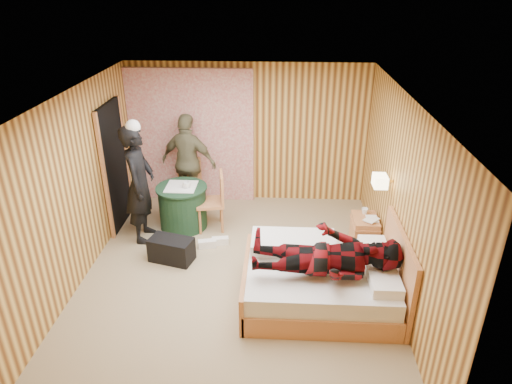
# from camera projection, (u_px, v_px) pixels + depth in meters

# --- Properties ---
(floor) EXTENTS (4.20, 5.00, 0.01)m
(floor) POSITION_uv_depth(u_px,v_px,m) (236.00, 276.00, 6.36)
(floor) COLOR tan
(floor) RESTS_ON ground
(ceiling) EXTENTS (4.20, 5.00, 0.01)m
(ceiling) POSITION_uv_depth(u_px,v_px,m) (232.00, 99.00, 5.28)
(ceiling) COLOR silver
(ceiling) RESTS_ON wall_back
(wall_back) EXTENTS (4.20, 0.02, 2.50)m
(wall_back) POSITION_uv_depth(u_px,v_px,m) (248.00, 134.00, 8.07)
(wall_back) COLOR #F4C35D
(wall_back) RESTS_ON floor
(wall_left) EXTENTS (0.02, 5.00, 2.50)m
(wall_left) POSITION_uv_depth(u_px,v_px,m) (73.00, 192.00, 5.92)
(wall_left) COLOR #F4C35D
(wall_left) RESTS_ON floor
(wall_right) EXTENTS (0.02, 5.00, 2.50)m
(wall_right) POSITION_uv_depth(u_px,v_px,m) (401.00, 200.00, 5.71)
(wall_right) COLOR #F4C35D
(wall_right) RESTS_ON floor
(curtain) EXTENTS (2.20, 0.08, 2.40)m
(curtain) POSITION_uv_depth(u_px,v_px,m) (192.00, 137.00, 8.08)
(curtain) COLOR silver
(curtain) RESTS_ON floor
(doorway) EXTENTS (0.06, 0.90, 2.05)m
(doorway) POSITION_uv_depth(u_px,v_px,m) (115.00, 167.00, 7.28)
(doorway) COLOR black
(doorway) RESTS_ON floor
(wall_lamp) EXTENTS (0.26, 0.24, 0.16)m
(wall_lamp) POSITION_uv_depth(u_px,v_px,m) (380.00, 181.00, 6.11)
(wall_lamp) COLOR gold
(wall_lamp) RESTS_ON wall_right
(bed) EXTENTS (1.94, 1.48, 1.02)m
(bed) POSITION_uv_depth(u_px,v_px,m) (321.00, 280.00, 5.79)
(bed) COLOR #E8995F
(bed) RESTS_ON floor
(nightstand) EXTENTS (0.39, 0.53, 0.51)m
(nightstand) POSITION_uv_depth(u_px,v_px,m) (364.00, 232.00, 6.93)
(nightstand) COLOR #E8995F
(nightstand) RESTS_ON floor
(round_table) EXTENTS (0.83, 0.83, 0.73)m
(round_table) POSITION_uv_depth(u_px,v_px,m) (183.00, 206.00, 7.46)
(round_table) COLOR #1E4224
(round_table) RESTS_ON floor
(chair_far) EXTENTS (0.45, 0.45, 0.93)m
(chair_far) POSITION_uv_depth(u_px,v_px,m) (189.00, 180.00, 7.98)
(chair_far) COLOR #E8995F
(chair_far) RESTS_ON floor
(chair_near) EXTENTS (0.51, 0.51, 0.97)m
(chair_near) POSITION_uv_depth(u_px,v_px,m) (215.00, 197.00, 7.33)
(chair_near) COLOR #E8995F
(chair_near) RESTS_ON floor
(duffel_bag) EXTENTS (0.69, 0.49, 0.35)m
(duffel_bag) POSITION_uv_depth(u_px,v_px,m) (172.00, 250.00, 6.64)
(duffel_bag) COLOR black
(duffel_bag) RESTS_ON floor
(sneaker_left) EXTENTS (0.27, 0.15, 0.11)m
(sneaker_left) POSITION_uv_depth(u_px,v_px,m) (220.00, 241.00, 7.09)
(sneaker_left) COLOR white
(sneaker_left) RESTS_ON floor
(sneaker_right) EXTENTS (0.29, 0.17, 0.12)m
(sneaker_right) POSITION_uv_depth(u_px,v_px,m) (207.00, 244.00, 7.00)
(sneaker_right) COLOR white
(sneaker_right) RESTS_ON floor
(woman_standing) EXTENTS (0.46, 0.69, 1.86)m
(woman_standing) POSITION_uv_depth(u_px,v_px,m) (140.00, 184.00, 6.91)
(woman_standing) COLOR black
(woman_standing) RESTS_ON floor
(man_at_table) EXTENTS (1.09, 0.68, 1.72)m
(man_at_table) POSITION_uv_depth(u_px,v_px,m) (189.00, 163.00, 7.87)
(man_at_table) COLOR #6C6748
(man_at_table) RESTS_ON floor
(man_on_bed) EXTENTS (0.86, 0.67, 1.77)m
(man_on_bed) POSITION_uv_depth(u_px,v_px,m) (328.00, 246.00, 5.31)
(man_on_bed) COLOR #61090D
(man_on_bed) RESTS_ON bed
(book_lower) EXTENTS (0.17, 0.22, 0.02)m
(book_lower) POSITION_uv_depth(u_px,v_px,m) (366.00, 219.00, 6.78)
(book_lower) COLOR white
(book_lower) RESTS_ON nightstand
(book_upper) EXTENTS (0.27, 0.28, 0.02)m
(book_upper) POSITION_uv_depth(u_px,v_px,m) (367.00, 218.00, 6.77)
(book_upper) COLOR white
(book_upper) RESTS_ON nightstand
(cup_nightstand) EXTENTS (0.11, 0.11, 0.09)m
(cup_nightstand) POSITION_uv_depth(u_px,v_px,m) (365.00, 211.00, 6.92)
(cup_nightstand) COLOR white
(cup_nightstand) RESTS_ON nightstand
(cup_table) EXTENTS (0.14, 0.14, 0.10)m
(cup_table) POSITION_uv_depth(u_px,v_px,m) (187.00, 185.00, 7.24)
(cup_table) COLOR white
(cup_table) RESTS_ON round_table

